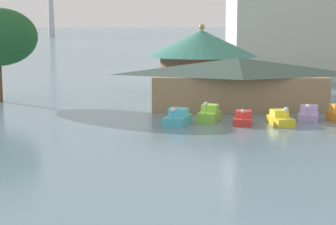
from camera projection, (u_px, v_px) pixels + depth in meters
pedal_boat_cyan at (177, 118)px, 45.38m from camera, size 2.32×3.27×1.57m
pedal_boat_lime at (209, 114)px, 46.96m from camera, size 2.14×2.91×1.76m
pedal_boat_red at (243, 119)px, 45.44m from camera, size 1.78×2.67×1.38m
pedal_boat_yellow at (280, 119)px, 45.36m from camera, size 1.85×3.16×1.59m
pedal_boat_lavender at (309, 114)px, 47.42m from camera, size 2.25×2.81×1.48m
boathouse at (238, 82)px, 53.58m from camera, size 17.24×6.65×4.80m
green_roof_pavilion at (202, 56)px, 66.94m from camera, size 13.06×13.06×7.90m
background_building_block at (314, 8)px, 85.25m from camera, size 25.30×20.28×20.50m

